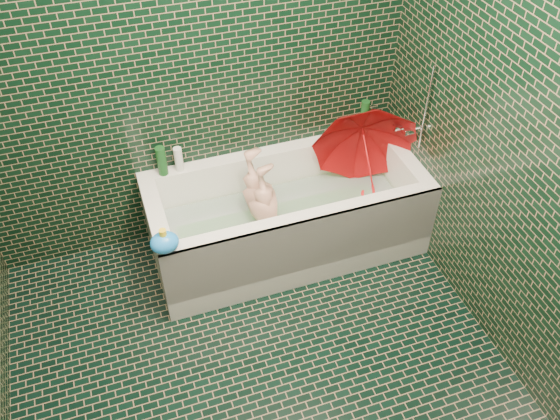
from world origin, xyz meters
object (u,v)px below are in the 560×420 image
object	(u,v)px
umbrella	(368,160)
bath_toy	(165,242)
child	(267,217)
bathtub	(287,223)
rubber_duck	(364,124)

from	to	relation	value
umbrella	bath_toy	bearing A→B (deg)	-147.03
child	bath_toy	distance (m)	0.80
bathtub	umbrella	world-z (taller)	umbrella
umbrella	rubber_duck	world-z (taller)	umbrella
child	rubber_duck	distance (m)	0.92
umbrella	bath_toy	distance (m)	1.36
bathtub	rubber_duck	xyz separation A→B (m)	(0.66, 0.35, 0.38)
bathtub	child	xyz separation A→B (m)	(-0.13, -0.00, 0.10)
bathtub	bath_toy	size ratio (longest dim) A/B	10.22
rubber_duck	child	bearing A→B (deg)	-164.01
bathtub	rubber_duck	size ratio (longest dim) A/B	13.33
umbrella	child	bearing A→B (deg)	-160.68
umbrella	rubber_duck	size ratio (longest dim) A/B	5.04
child	rubber_duck	xyz separation A→B (m)	(0.80, 0.35, 0.29)
rubber_duck	bathtub	bearing A→B (deg)	-160.15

